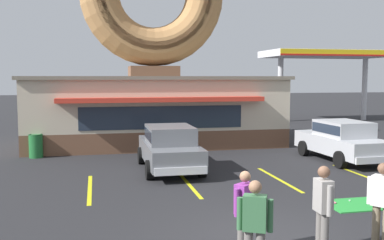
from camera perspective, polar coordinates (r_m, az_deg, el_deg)
ground_plane at (r=9.68m, az=9.57°, el=-14.63°), size 160.00×160.00×0.00m
donut_shop_building at (r=22.56m, az=-4.90°, el=6.52°), size 12.30×6.75×10.96m
mini_donut_near_left at (r=13.05m, az=22.01°, el=-9.44°), size 0.13×0.13×0.04m
mini_donut_mid_right at (r=12.47m, az=17.59°, el=-9.98°), size 0.13×0.13×0.04m
golf_ball at (r=12.80m, az=19.38°, el=-9.62°), size 0.04×0.04×0.04m
car_grey at (r=15.99m, az=-2.87°, el=-3.33°), size 1.99×4.56×1.60m
car_silver at (r=18.75m, az=18.46°, el=-2.30°), size 2.11×4.62×1.60m
pedestrian_blue_sweater_man at (r=8.61m, az=6.72°, el=-11.08°), size 0.50×0.42×1.58m
pedestrian_hooded_kid at (r=8.79m, az=16.29°, el=-10.44°), size 0.25×0.60×1.69m
pedestrian_clipboard_woman at (r=9.60m, az=23.00°, el=-9.40°), size 0.42×0.50×1.66m
pedestrian_beanie_man at (r=7.62m, az=7.97°, el=-12.99°), size 0.54×0.38×1.64m
trash_bin at (r=19.63m, az=-19.21°, el=-3.09°), size 0.57×0.57×0.97m
gas_station_canopy at (r=35.66m, az=16.46°, el=7.72°), size 9.00×4.46×5.30m
parking_stripe_left at (r=13.83m, az=-12.85°, el=-8.52°), size 0.12×3.60×0.01m
parking_stripe_mid_left at (r=14.11m, az=-0.46°, el=-8.11°), size 0.12×3.60×0.01m
parking_stripe_centre at (r=14.99m, az=10.94°, el=-7.40°), size 0.12×3.60×0.01m
parking_stripe_mid_right at (r=16.39m, az=20.69°, el=-6.55°), size 0.12×3.60×0.01m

